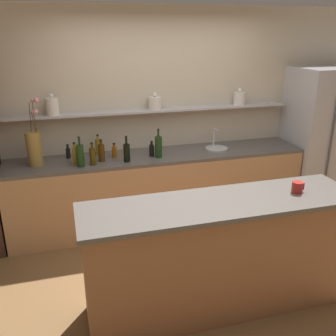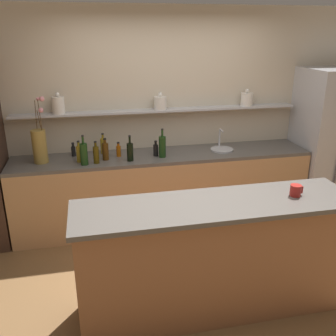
{
  "view_description": "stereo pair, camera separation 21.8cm",
  "coord_description": "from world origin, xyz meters",
  "px_view_note": "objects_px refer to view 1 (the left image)",
  "views": [
    {
      "loc": [
        -1.17,
        -2.88,
        2.31
      ],
      "look_at": [
        -0.23,
        0.43,
        1.04
      ],
      "focal_mm": 40.0,
      "sensor_mm": 36.0,
      "label": 1
    },
    {
      "loc": [
        -0.96,
        -2.94,
        2.31
      ],
      "look_at": [
        -0.23,
        0.43,
        1.04
      ],
      "focal_mm": 40.0,
      "sensor_mm": 36.0,
      "label": 2
    }
  ],
  "objects_px": {
    "flower_vase": "(34,147)",
    "coffee_mug": "(297,187)",
    "bottle_oil_6": "(98,147)",
    "bottle_sauce_7": "(114,152)",
    "bottle_oil_0": "(93,156)",
    "bottle_wine_8": "(80,155)",
    "refrigerator": "(322,139)",
    "bottle_wine_4": "(127,152)",
    "bottle_sauce_3": "(68,152)",
    "bottle_spirit_2": "(101,152)",
    "bottle_oil_5": "(75,155)",
    "sink_fixture": "(216,147)",
    "bottle_wine_1": "(158,147)",
    "bottle_sauce_9": "(152,150)"
  },
  "relations": [
    {
      "from": "flower_vase",
      "to": "coffee_mug",
      "type": "relative_size",
      "value": 6.63
    },
    {
      "from": "bottle_oil_6",
      "to": "bottle_sauce_7",
      "type": "distance_m",
      "value": 0.23
    },
    {
      "from": "bottle_oil_0",
      "to": "coffee_mug",
      "type": "bearing_deg",
      "value": -42.78
    },
    {
      "from": "flower_vase",
      "to": "bottle_oil_6",
      "type": "distance_m",
      "value": 0.73
    },
    {
      "from": "coffee_mug",
      "to": "bottle_wine_8",
      "type": "bearing_deg",
      "value": 139.84
    },
    {
      "from": "refrigerator",
      "to": "coffee_mug",
      "type": "xyz_separation_m",
      "value": [
        -1.46,
        -1.58,
        0.13
      ]
    },
    {
      "from": "bottle_oil_6",
      "to": "bottle_wine_4",
      "type": "bearing_deg",
      "value": -50.14
    },
    {
      "from": "bottle_wine_4",
      "to": "bottle_sauce_7",
      "type": "height_order",
      "value": "bottle_wine_4"
    },
    {
      "from": "bottle_sauce_3",
      "to": "bottle_wine_4",
      "type": "xyz_separation_m",
      "value": [
        0.63,
        -0.31,
        0.04
      ]
    },
    {
      "from": "bottle_oil_0",
      "to": "bottle_sauce_7",
      "type": "height_order",
      "value": "bottle_oil_0"
    },
    {
      "from": "flower_vase",
      "to": "bottle_oil_0",
      "type": "xyz_separation_m",
      "value": [
        0.6,
        -0.16,
        -0.1
      ]
    },
    {
      "from": "bottle_spirit_2",
      "to": "bottle_oil_5",
      "type": "relative_size",
      "value": 1.04
    },
    {
      "from": "sink_fixture",
      "to": "coffee_mug",
      "type": "distance_m",
      "value": 1.64
    },
    {
      "from": "refrigerator",
      "to": "bottle_wine_8",
      "type": "relative_size",
      "value": 5.63
    },
    {
      "from": "sink_fixture",
      "to": "bottle_wine_1",
      "type": "distance_m",
      "value": 0.79
    },
    {
      "from": "sink_fixture",
      "to": "bottle_sauce_7",
      "type": "bearing_deg",
      "value": 179.15
    },
    {
      "from": "bottle_oil_5",
      "to": "bottle_sauce_9",
      "type": "distance_m",
      "value": 0.88
    },
    {
      "from": "bottle_wine_4",
      "to": "coffee_mug",
      "type": "xyz_separation_m",
      "value": [
        1.2,
        -1.47,
        0.04
      ]
    },
    {
      "from": "bottle_wine_1",
      "to": "bottle_sauce_3",
      "type": "distance_m",
      "value": 1.05
    },
    {
      "from": "refrigerator",
      "to": "bottle_oil_0",
      "type": "distance_m",
      "value": 3.05
    },
    {
      "from": "bottle_sauce_3",
      "to": "bottle_oil_5",
      "type": "bearing_deg",
      "value": -72.96
    },
    {
      "from": "bottle_sauce_9",
      "to": "bottle_oil_6",
      "type": "bearing_deg",
      "value": 159.64
    },
    {
      "from": "bottle_spirit_2",
      "to": "bottle_oil_6",
      "type": "bearing_deg",
      "value": 92.82
    },
    {
      "from": "sink_fixture",
      "to": "bottle_oil_6",
      "type": "bearing_deg",
      "value": 173.19
    },
    {
      "from": "flower_vase",
      "to": "bottle_oil_5",
      "type": "height_order",
      "value": "flower_vase"
    },
    {
      "from": "bottle_sauce_3",
      "to": "bottle_oil_6",
      "type": "distance_m",
      "value": 0.35
    },
    {
      "from": "sink_fixture",
      "to": "bottle_sauce_9",
      "type": "distance_m",
      "value": 0.84
    },
    {
      "from": "flower_vase",
      "to": "bottle_oil_0",
      "type": "relative_size",
      "value": 2.9
    },
    {
      "from": "bottle_oil_5",
      "to": "bottle_sauce_9",
      "type": "bearing_deg",
      "value": 2.25
    },
    {
      "from": "flower_vase",
      "to": "bottle_wine_1",
      "type": "distance_m",
      "value": 1.37
    },
    {
      "from": "flower_vase",
      "to": "bottle_oil_5",
      "type": "distance_m",
      "value": 0.44
    },
    {
      "from": "bottle_oil_5",
      "to": "bottle_sauce_9",
      "type": "height_order",
      "value": "bottle_oil_5"
    },
    {
      "from": "bottle_sauce_3",
      "to": "bottle_oil_0",
      "type": "bearing_deg",
      "value": -50.64
    },
    {
      "from": "refrigerator",
      "to": "bottle_wine_1",
      "type": "xyz_separation_m",
      "value": [
        -2.28,
        -0.06,
        0.11
      ]
    },
    {
      "from": "bottle_oil_0",
      "to": "bottle_wine_8",
      "type": "relative_size",
      "value": 0.76
    },
    {
      "from": "flower_vase",
      "to": "bottle_sauce_9",
      "type": "bearing_deg",
      "value": -1.75
    },
    {
      "from": "bottle_sauce_3",
      "to": "bottle_oil_6",
      "type": "xyz_separation_m",
      "value": [
        0.35,
        0.03,
        0.03
      ]
    },
    {
      "from": "bottle_sauce_7",
      "to": "bottle_oil_5",
      "type": "bearing_deg",
      "value": -167.0
    },
    {
      "from": "bottle_wine_4",
      "to": "bottle_wine_8",
      "type": "xyz_separation_m",
      "value": [
        -0.51,
        -0.02,
        0.02
      ]
    },
    {
      "from": "bottle_wine_1",
      "to": "bottle_sauce_7",
      "type": "bearing_deg",
      "value": 165.92
    },
    {
      "from": "bottle_sauce_3",
      "to": "bottle_sauce_9",
      "type": "xyz_separation_m",
      "value": [
        0.95,
        -0.19,
        0.01
      ]
    },
    {
      "from": "bottle_oil_6",
      "to": "bottle_sauce_7",
      "type": "height_order",
      "value": "bottle_oil_6"
    },
    {
      "from": "bottle_sauce_7",
      "to": "bottle_oil_0",
      "type": "bearing_deg",
      "value": -144.76
    },
    {
      "from": "bottle_sauce_3",
      "to": "bottle_oil_5",
      "type": "distance_m",
      "value": 0.24
    },
    {
      "from": "sink_fixture",
      "to": "bottle_sauce_9",
      "type": "relative_size",
      "value": 1.51
    },
    {
      "from": "flower_vase",
      "to": "bottle_sauce_3",
      "type": "height_order",
      "value": "flower_vase"
    },
    {
      "from": "bottle_wine_1",
      "to": "bottle_wine_8",
      "type": "bearing_deg",
      "value": -174.86
    },
    {
      "from": "flower_vase",
      "to": "sink_fixture",
      "type": "relative_size",
      "value": 2.65
    },
    {
      "from": "coffee_mug",
      "to": "bottle_oil_5",
      "type": "bearing_deg",
      "value": 138.79
    },
    {
      "from": "bottle_oil_5",
      "to": "coffee_mug",
      "type": "relative_size",
      "value": 2.21
    }
  ]
}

